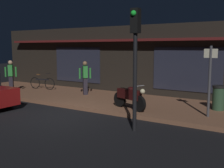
% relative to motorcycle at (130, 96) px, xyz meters
% --- Properties ---
extents(ground_plane, '(60.00, 60.00, 0.00)m').
position_rel_motorcycle_xyz_m(ground_plane, '(-2.07, -1.67, -0.65)').
color(ground_plane, black).
extents(sidewalk_slab, '(18.00, 4.00, 0.15)m').
position_rel_motorcycle_xyz_m(sidewalk_slab, '(-2.07, 1.33, -0.57)').
color(sidewalk_slab, brown).
rests_on(sidewalk_slab, ground_plane).
extents(storefront_building, '(18.00, 3.30, 3.60)m').
position_rel_motorcycle_xyz_m(storefront_building, '(-2.07, 4.72, 1.16)').
color(storefront_building, black).
rests_on(storefront_building, ground_plane).
extents(motorcycle, '(1.64, 0.77, 0.97)m').
position_rel_motorcycle_xyz_m(motorcycle, '(0.00, 0.00, 0.00)').
color(motorcycle, black).
rests_on(motorcycle, sidewalk_slab).
extents(bicycle_parked, '(1.65, 0.42, 0.91)m').
position_rel_motorcycle_xyz_m(bicycle_parked, '(-6.61, 1.81, -0.14)').
color(bicycle_parked, black).
rests_on(bicycle_parked, sidewalk_slab).
extents(person_photographer, '(0.51, 0.48, 1.67)m').
position_rel_motorcycle_xyz_m(person_photographer, '(-7.26, 0.25, 0.38)').
color(person_photographer, '#28232D').
rests_on(person_photographer, sidewalk_slab).
extents(person_bystander, '(0.49, 0.50, 1.67)m').
position_rel_motorcycle_xyz_m(person_bystander, '(-3.44, 1.69, 0.38)').
color(person_bystander, '#28232D').
rests_on(person_bystander, sidewalk_slab).
extents(sign_post, '(0.44, 0.09, 2.40)m').
position_rel_motorcycle_xyz_m(sign_post, '(2.79, 0.45, 0.86)').
color(sign_post, '#47474C').
rests_on(sign_post, sidewalk_slab).
extents(trash_bin, '(0.48, 0.48, 0.93)m').
position_rel_motorcycle_xyz_m(trash_bin, '(2.88, 1.70, -0.03)').
color(trash_bin, '#2D4C33').
rests_on(trash_bin, sidewalk_slab).
extents(traffic_light_pole, '(0.24, 0.33, 3.60)m').
position_rel_motorcycle_xyz_m(traffic_light_pole, '(1.18, -1.87, 1.83)').
color(traffic_light_pole, black).
rests_on(traffic_light_pole, ground_plane).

